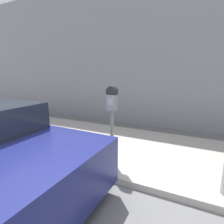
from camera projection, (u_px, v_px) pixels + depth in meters
ground_plane at (83, 213)px, 2.45m from camera, size 60.00×60.00×0.00m
sidewalk at (133, 149)px, 4.37m from camera, size 24.00×2.80×0.12m
building_facade at (158, 53)px, 5.98m from camera, size 24.00×0.30×5.22m
parking_meter at (112, 109)px, 3.36m from camera, size 0.21×0.14×1.56m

